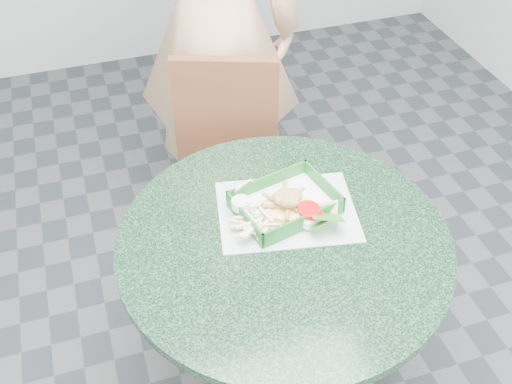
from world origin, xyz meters
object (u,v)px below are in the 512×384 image
object	(u,v)px
sauce_ramekin	(240,201)
dining_chair	(234,163)
cafe_table	(282,281)
food_basket	(285,210)
crab_sandwich	(286,206)

from	to	relation	value
sauce_ramekin	dining_chair	bearing A→B (deg)	76.41
cafe_table	food_basket	world-z (taller)	food_basket
food_basket	crab_sandwich	distance (m)	0.04
cafe_table	dining_chair	world-z (taller)	dining_chair
cafe_table	sauce_ramekin	world-z (taller)	sauce_ramekin
dining_chair	food_basket	xyz separation A→B (m)	(0.00, -0.53, 0.24)
food_basket	crab_sandwich	world-z (taller)	crab_sandwich
cafe_table	crab_sandwich	size ratio (longest dim) A/B	7.34
sauce_ramekin	cafe_table	bearing A→B (deg)	-61.29
cafe_table	sauce_ramekin	xyz separation A→B (m)	(-0.08, 0.15, 0.22)
sauce_ramekin	crab_sandwich	bearing A→B (deg)	-27.52
food_basket	sauce_ramekin	distance (m)	0.13
crab_sandwich	sauce_ramekin	world-z (taller)	crab_sandwich
cafe_table	dining_chair	xyz separation A→B (m)	(0.03, 0.63, -0.05)
cafe_table	food_basket	distance (m)	0.22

